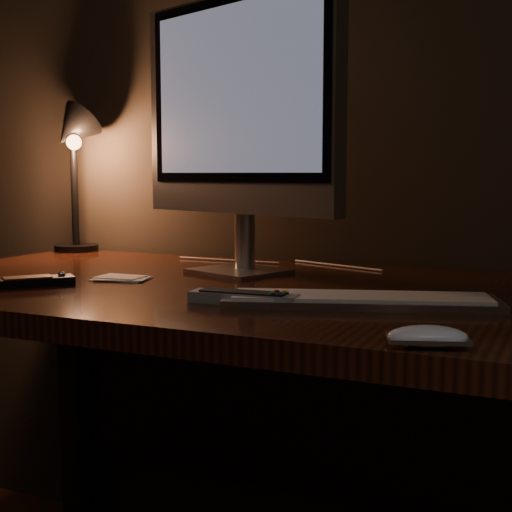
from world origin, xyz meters
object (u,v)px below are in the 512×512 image
at_px(desk, 303,350).
at_px(tv_remote, 243,297).
at_px(monitor, 237,110).
at_px(keyboard, 360,300).
at_px(desk_lamp, 73,151).
at_px(mouse, 428,340).
at_px(media_remote, 37,281).

height_order(desk, tv_remote, tv_remote).
distance_m(monitor, tv_remote, 0.47).
bearing_deg(tv_remote, keyboard, 18.12).
xyz_separation_m(keyboard, desk_lamp, (-0.88, 0.41, 0.25)).
bearing_deg(monitor, tv_remote, -41.66).
distance_m(desk, tv_remote, 0.28).
bearing_deg(mouse, tv_remote, 133.17).
height_order(monitor, tv_remote, monitor).
height_order(desk, desk_lamp, desk_lamp).
xyz_separation_m(tv_remote, desk_lamp, (-0.70, 0.47, 0.25)).
xyz_separation_m(monitor, keyboard, (0.33, -0.24, -0.32)).
xyz_separation_m(desk, tv_remote, (-0.01, -0.24, 0.14)).
xyz_separation_m(media_remote, desk_lamp, (-0.28, 0.47, 0.25)).
relative_size(keyboard, desk_lamp, 1.11).
relative_size(keyboard, mouse, 4.53).
bearing_deg(desk_lamp, desk, -21.72).
relative_size(mouse, desk_lamp, 0.24).
relative_size(desk, tv_remote, 9.04).
height_order(desk, monitor, monitor).
xyz_separation_m(keyboard, media_remote, (-0.59, -0.06, 0.00)).
relative_size(media_remote, desk_lamp, 0.34).
height_order(keyboard, tv_remote, tv_remote).
xyz_separation_m(desk, keyboard, (0.16, -0.18, 0.14)).
distance_m(tv_remote, desk_lamp, 0.88).
relative_size(desk, monitor, 2.87).
height_order(keyboard, desk_lamp, desk_lamp).
bearing_deg(media_remote, monitor, -0.80).
distance_m(media_remote, tv_remote, 0.42).
height_order(media_remote, tv_remote, media_remote).
xyz_separation_m(desk, desk_lamp, (-0.71, 0.23, 0.39)).
relative_size(mouse, media_remote, 0.71).
distance_m(desk, keyboard, 0.27).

